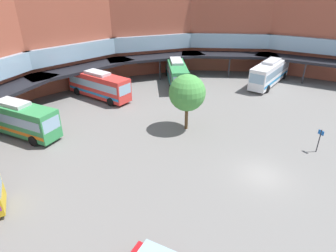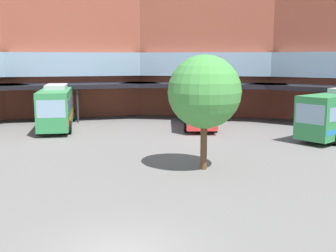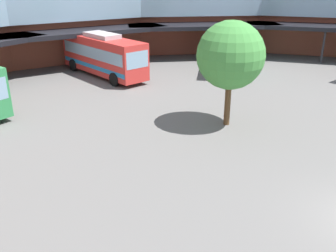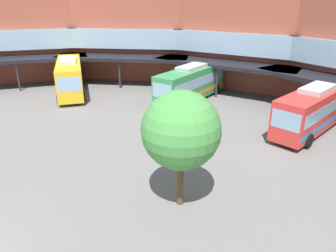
% 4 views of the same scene
% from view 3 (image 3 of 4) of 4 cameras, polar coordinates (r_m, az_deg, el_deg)
% --- Properties ---
extents(station_building, '(75.67, 43.83, 13.53)m').
position_cam_3_polar(station_building, '(26.82, -14.28, 17.18)').
color(station_building, '#9E4C38').
rests_on(station_building, ground).
extents(bus_2, '(3.03, 10.12, 3.76)m').
position_cam_3_polar(bus_2, '(34.16, -9.84, 10.67)').
color(bus_2, red).
rests_on(bus_2, ground).
extents(bus_4, '(10.79, 9.27, 3.78)m').
position_cam_3_polar(bus_4, '(37.87, 9.71, 11.83)').
color(bus_4, '#338C4C').
rests_on(bus_4, ground).
extents(plaza_tree, '(3.94, 3.94, 6.23)m').
position_cam_3_polar(plaza_tree, '(22.05, 9.51, 10.54)').
color(plaza_tree, brown).
rests_on(plaza_tree, ground).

